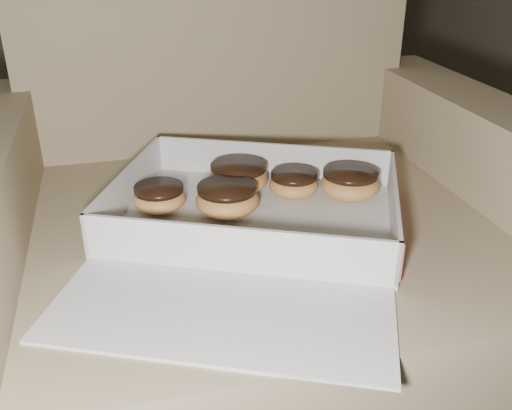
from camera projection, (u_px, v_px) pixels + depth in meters
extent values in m
cube|color=#867855|center=(256.00, 318.00, 1.09)|extent=(0.80, 0.80, 0.47)
cube|color=#867855|center=(211.00, 6.00, 1.18)|extent=(0.80, 0.16, 0.58)
cube|color=#867855|center=(5.00, 321.00, 0.96)|extent=(0.13, 0.80, 0.63)
cube|color=#867855|center=(464.00, 254.00, 1.15)|extent=(0.13, 0.80, 0.63)
cube|color=silver|center=(256.00, 218.00, 0.95)|extent=(0.55, 0.49, 0.01)
cube|color=silver|center=(271.00, 160.00, 1.08)|extent=(0.41, 0.19, 0.07)
cube|color=silver|center=(235.00, 249.00, 0.79)|extent=(0.41, 0.19, 0.07)
cube|color=silver|center=(128.00, 188.00, 0.97)|extent=(0.15, 0.31, 0.07)
cube|color=silver|center=(394.00, 208.00, 0.90)|extent=(0.15, 0.31, 0.07)
cube|color=#C34E4F|center=(397.00, 209.00, 0.90)|extent=(0.14, 0.30, 0.06)
cube|color=silver|center=(220.00, 314.00, 0.72)|extent=(0.48, 0.36, 0.01)
ellipsoid|color=#CC8747|center=(350.00, 184.00, 1.00)|extent=(0.10, 0.10, 0.05)
cylinder|color=black|center=(351.00, 173.00, 0.99)|extent=(0.10, 0.10, 0.01)
ellipsoid|color=#CC8747|center=(227.00, 200.00, 0.94)|extent=(0.11, 0.11, 0.05)
cylinder|color=black|center=(227.00, 188.00, 0.93)|extent=(0.10, 0.10, 0.01)
ellipsoid|color=#CC8747|center=(160.00, 199.00, 0.96)|extent=(0.09, 0.09, 0.04)
cylinder|color=black|center=(159.00, 189.00, 0.95)|extent=(0.08, 0.08, 0.01)
ellipsoid|color=#CC8747|center=(294.00, 185.00, 1.01)|extent=(0.09, 0.09, 0.04)
cylinder|color=black|center=(294.00, 175.00, 1.00)|extent=(0.08, 0.08, 0.01)
ellipsoid|color=#CC8747|center=(238.00, 178.00, 1.02)|extent=(0.11, 0.11, 0.05)
cylinder|color=black|center=(238.00, 167.00, 1.01)|extent=(0.10, 0.10, 0.01)
ellipsoid|color=black|center=(288.00, 232.00, 0.89)|extent=(0.01, 0.01, 0.00)
ellipsoid|color=black|center=(159.00, 222.00, 0.92)|extent=(0.01, 0.01, 0.00)
ellipsoid|color=black|center=(196.00, 231.00, 0.90)|extent=(0.01, 0.01, 0.00)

